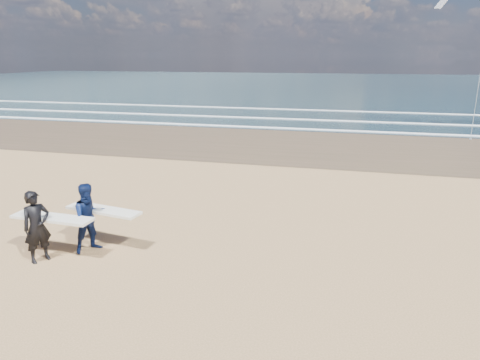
# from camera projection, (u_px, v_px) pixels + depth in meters

# --- Properties ---
(ocean) EXTENTS (220.00, 100.00, 0.02)m
(ocean) POSITION_uv_depth(u_px,v_px,m) (432.00, 86.00, 72.22)
(ocean) COLOR #172C34
(ocean) RESTS_ON ground
(surfer_near) EXTENTS (2.22, 1.05, 1.87)m
(surfer_near) POSITION_uv_depth(u_px,v_px,m) (39.00, 226.00, 10.77)
(surfer_near) COLOR black
(surfer_near) RESTS_ON ground
(surfer_far) EXTENTS (2.26, 1.36, 1.88)m
(surfer_far) POSITION_uv_depth(u_px,v_px,m) (91.00, 217.00, 11.35)
(surfer_far) COLOR #0B173F
(surfer_far) RESTS_ON ground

